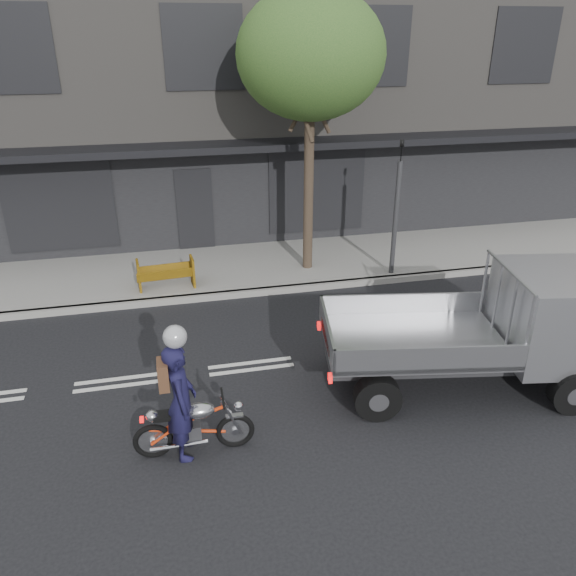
# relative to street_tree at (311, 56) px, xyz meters

# --- Properties ---
(ground) EXTENTS (80.00, 80.00, 0.00)m
(ground) POSITION_rel_street_tree_xyz_m (-2.20, -4.20, -5.28)
(ground) COLOR black
(ground) RESTS_ON ground
(sidewalk) EXTENTS (32.00, 3.20, 0.15)m
(sidewalk) POSITION_rel_street_tree_xyz_m (-2.20, 0.50, -5.20)
(sidewalk) COLOR gray
(sidewalk) RESTS_ON ground
(kerb) EXTENTS (32.00, 0.20, 0.15)m
(kerb) POSITION_rel_street_tree_xyz_m (-2.20, -1.10, -5.20)
(kerb) COLOR gray
(kerb) RESTS_ON ground
(building_main) EXTENTS (26.00, 10.00, 8.00)m
(building_main) POSITION_rel_street_tree_xyz_m (-2.20, 7.10, -1.28)
(building_main) COLOR slate
(building_main) RESTS_ON ground
(street_tree) EXTENTS (3.40, 3.40, 6.74)m
(street_tree) POSITION_rel_street_tree_xyz_m (0.00, 0.00, 0.00)
(street_tree) COLOR #382B21
(street_tree) RESTS_ON ground
(traffic_light_pole) EXTENTS (0.12, 0.12, 3.50)m
(traffic_light_pole) POSITION_rel_street_tree_xyz_m (2.00, -0.85, -3.63)
(traffic_light_pole) COLOR #2D2D30
(traffic_light_pole) RESTS_ON ground
(motorcycle) EXTENTS (1.81, 0.52, 0.93)m
(motorcycle) POSITION_rel_street_tree_xyz_m (-3.40, -6.33, -4.80)
(motorcycle) COLOR black
(motorcycle) RESTS_ON ground
(rider) EXTENTS (0.46, 0.69, 1.85)m
(rider) POSITION_rel_street_tree_xyz_m (-3.55, -6.33, -4.35)
(rider) COLOR #161438
(rider) RESTS_ON ground
(flatbed_ute) EXTENTS (5.08, 2.72, 2.23)m
(flatbed_ute) POSITION_rel_street_tree_xyz_m (2.41, -5.80, -4.00)
(flatbed_ute) COLOR black
(flatbed_ute) RESTS_ON ground
(construction_barrier) EXTENTS (1.39, 0.65, 0.76)m
(construction_barrier) POSITION_rel_street_tree_xyz_m (-3.63, -0.70, -4.75)
(construction_barrier) COLOR orange
(construction_barrier) RESTS_ON sidewalk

